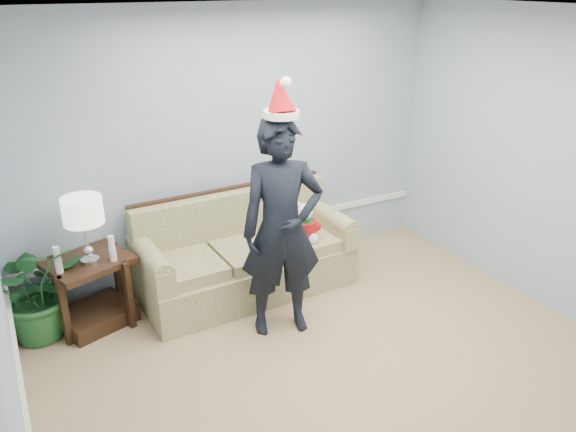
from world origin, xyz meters
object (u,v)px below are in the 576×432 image
at_px(houseplant, 38,290).
at_px(man, 282,229).
at_px(side_table, 94,299).
at_px(table_lamp, 83,213).
at_px(teddy_bear, 304,226).
at_px(sofa, 244,257).

relative_size(houseplant, man, 0.47).
xyz_separation_m(side_table, table_lamp, (0.01, -0.06, 0.85)).
bearing_deg(teddy_bear, man, -121.16).
height_order(table_lamp, man, man).
bearing_deg(sofa, man, -91.05).
height_order(side_table, houseplant, houseplant).
xyz_separation_m(side_table, houseplant, (-0.43, 0.03, 0.20)).
distance_m(sofa, man, 1.00).
height_order(side_table, teddy_bear, teddy_bear).
bearing_deg(table_lamp, teddy_bear, -6.80).
xyz_separation_m(sofa, side_table, (-1.45, 0.06, -0.09)).
height_order(man, teddy_bear, man).
bearing_deg(man, houseplant, 170.03).
height_order(sofa, side_table, sofa).
relative_size(table_lamp, man, 0.31).
bearing_deg(houseplant, teddy_bear, -7.56).
height_order(houseplant, teddy_bear, teddy_bear).
distance_m(man, teddy_bear, 0.83).
relative_size(side_table, man, 0.42).
bearing_deg(side_table, table_lamp, -76.30).
xyz_separation_m(table_lamp, man, (1.44, -0.79, -0.14)).
relative_size(man, teddy_bear, 4.68).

